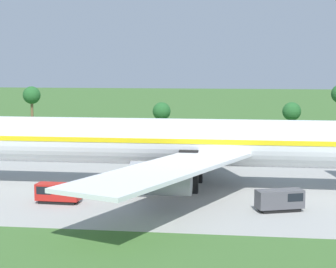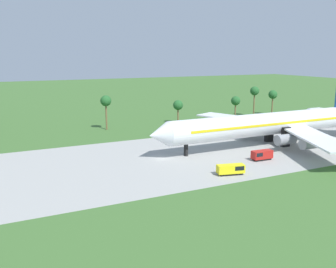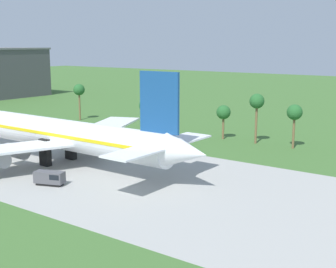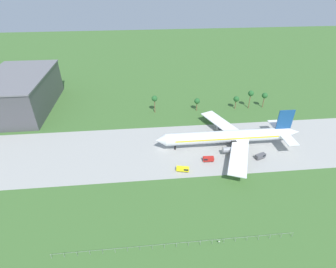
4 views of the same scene
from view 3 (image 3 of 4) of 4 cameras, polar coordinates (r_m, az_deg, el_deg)
jet_airliner at (r=98.42m, az=-13.84°, el=0.11°), size 74.18×59.85×19.42m
catering_van at (r=83.01m, az=-14.14°, el=-5.20°), size 5.56×3.70×2.40m
palm_tree_row at (r=124.09m, az=2.76°, el=3.65°), size 74.44×3.60×12.19m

